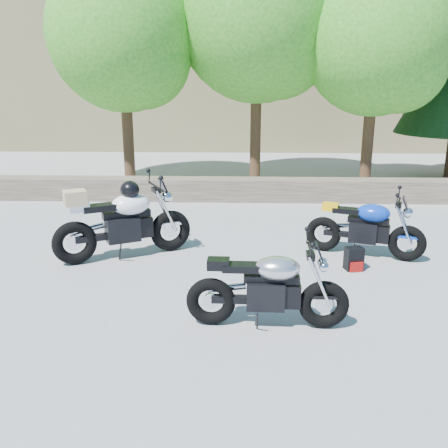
{
  "coord_description": "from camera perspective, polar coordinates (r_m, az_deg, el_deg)",
  "views": [
    {
      "loc": [
        0.43,
        -5.7,
        2.73
      ],
      "look_at": [
        0.2,
        1.0,
        0.75
      ],
      "focal_mm": 40.0,
      "sensor_mm": 36.0,
      "label": 1
    }
  ],
  "objects": [
    {
      "name": "ground",
      "position": [
        6.33,
        -2.15,
        -9.09
      ],
      "size": [
        90.0,
        90.0,
        0.0
      ],
      "primitive_type": "plane",
      "color": "gray",
      "rests_on": "ground"
    },
    {
      "name": "stone_wall",
      "position": [
        11.48,
        -0.21,
        3.98
      ],
      "size": [
        22.0,
        0.55,
        0.5
      ],
      "primitive_type": "cube",
      "color": "#493C30",
      "rests_on": "ground"
    },
    {
      "name": "tree_decid_left",
      "position": [
        13.17,
        -11.08,
        20.11
      ],
      "size": [
        3.67,
        3.67,
        5.62
      ],
      "color": "#382314",
      "rests_on": "ground"
    },
    {
      "name": "tree_decid_mid",
      "position": [
        13.31,
        4.35,
        22.07
      ],
      "size": [
        4.08,
        4.08,
        6.24
      ],
      "color": "#382314",
      "rests_on": "ground"
    },
    {
      "name": "tree_decid_right",
      "position": [
        13.07,
        17.49,
        19.12
      ],
      "size": [
        3.54,
        3.54,
        5.41
      ],
      "color": "#382314",
      "rests_on": "ground"
    },
    {
      "name": "silver_bike",
      "position": [
        5.64,
        5.1,
        -7.45
      ],
      "size": [
        1.84,
        0.58,
        0.92
      ],
      "rotation": [
        0.0,
        0.0,
        -0.03
      ],
      "color": "black",
      "rests_on": "ground"
    },
    {
      "name": "white_bike",
      "position": [
        7.87,
        -11.5,
        0.37
      ],
      "size": [
        2.03,
        1.13,
        1.21
      ],
      "rotation": [
        0.0,
        0.0,
        0.46
      ],
      "color": "black",
      "rests_on": "ground"
    },
    {
      "name": "blue_bike",
      "position": [
        8.11,
        15.88,
        -0.48
      ],
      "size": [
        1.79,
        0.82,
        0.93
      ],
      "rotation": [
        0.0,
        0.0,
        -0.35
      ],
      "color": "black",
      "rests_on": "ground"
    },
    {
      "name": "backpack",
      "position": [
        7.57,
        14.63,
        -3.9
      ],
      "size": [
        0.29,
        0.26,
        0.34
      ],
      "rotation": [
        0.0,
        0.0,
        0.24
      ],
      "color": "black",
      "rests_on": "ground"
    }
  ]
}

